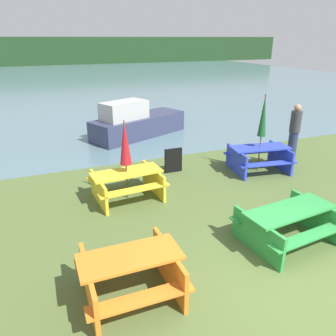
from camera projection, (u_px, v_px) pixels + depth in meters
name	position (u px, v px, depth m)	size (l,w,h in m)	color
ground_plane	(305.00, 293.00, 5.31)	(60.00, 60.00, 0.00)	#516633
water	(70.00, 79.00, 32.73)	(60.00, 50.00, 0.00)	slate
far_treeline	(53.00, 51.00, 49.19)	(80.00, 1.60, 4.00)	#1E3D1E
picnic_table_orange	(131.00, 272.00, 5.10)	(1.59, 1.39, 0.77)	orange
picnic_table_green	(288.00, 221.00, 6.52)	(2.01, 1.55, 0.73)	green
picnic_table_yellow	(127.00, 182.00, 8.32)	(1.85, 1.51, 0.73)	yellow
picnic_table_blue	(259.00, 156.00, 10.07)	(1.96, 1.64, 0.77)	blue
umbrella_crimson	(125.00, 143.00, 7.94)	(0.29, 0.29, 2.04)	brown
umbrella_darkgreen	(263.00, 116.00, 9.60)	(0.25, 0.25, 2.37)	brown
boat	(136.00, 123.00, 13.55)	(4.35, 2.92, 1.54)	#333856
person	(294.00, 130.00, 11.23)	(0.36, 0.36, 1.80)	#283351
signboard	(173.00, 160.00, 9.99)	(0.55, 0.08, 0.75)	black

